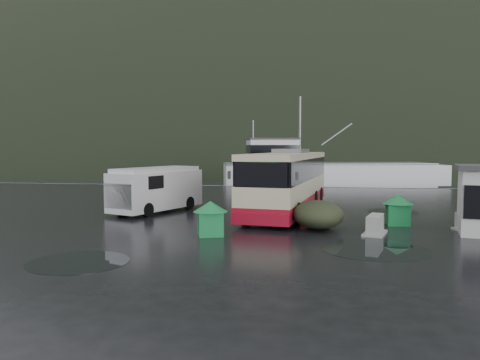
% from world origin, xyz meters
% --- Properties ---
extents(ground, '(160.00, 160.00, 0.00)m').
position_xyz_m(ground, '(0.00, 0.00, 0.00)').
color(ground, black).
rests_on(ground, ground).
extents(harbor_water, '(300.00, 180.00, 0.02)m').
position_xyz_m(harbor_water, '(0.00, 110.00, 0.00)').
color(harbor_water, black).
rests_on(harbor_water, ground).
extents(quay_edge, '(160.00, 0.60, 1.50)m').
position_xyz_m(quay_edge, '(0.00, 20.00, 0.00)').
color(quay_edge, '#999993').
rests_on(quay_edge, ground).
extents(headland, '(780.00, 540.00, 570.00)m').
position_xyz_m(headland, '(10.00, 250.00, 0.00)').
color(headland, black).
rests_on(headland, ground).
extents(coach_bus, '(4.55, 12.10, 3.34)m').
position_xyz_m(coach_bus, '(2.28, 4.28, 0.00)').
color(coach_bus, beige).
rests_on(coach_bus, ground).
extents(white_van, '(3.93, 5.99, 2.37)m').
position_xyz_m(white_van, '(-4.51, 3.08, 0.00)').
color(white_van, silver).
rests_on(white_van, ground).
extents(waste_bin_left, '(1.22, 1.22, 1.34)m').
position_xyz_m(waste_bin_left, '(-0.26, -3.00, 0.00)').
color(waste_bin_left, '#157A3B').
rests_on(waste_bin_left, ground).
extents(waste_bin_right, '(0.98, 0.98, 1.35)m').
position_xyz_m(waste_bin_right, '(7.29, 0.69, 0.00)').
color(waste_bin_right, '#157A3B').
rests_on(waste_bin_right, ground).
extents(dome_tent, '(2.20, 3.02, 1.17)m').
position_xyz_m(dome_tent, '(3.85, -0.66, 0.00)').
color(dome_tent, '#2C321E').
rests_on(dome_tent, ground).
extents(jersey_barrier_a, '(1.15, 1.67, 0.76)m').
position_xyz_m(jersey_barrier_a, '(6.02, -1.75, 0.00)').
color(jersey_barrier_a, '#999993').
rests_on(jersey_barrier_a, ground).
extents(jersey_barrier_c, '(1.10, 1.59, 0.72)m').
position_xyz_m(jersey_barrier_c, '(9.84, -0.64, 0.00)').
color(jersey_barrier_c, '#999993').
rests_on(jersey_barrier_c, ground).
extents(fishing_trawler, '(25.04, 11.06, 9.79)m').
position_xyz_m(fishing_trawler, '(4.97, 27.56, 0.00)').
color(fishing_trawler, silver).
rests_on(fishing_trawler, ground).
extents(puddles, '(13.80, 15.50, 0.01)m').
position_xyz_m(puddles, '(3.45, -3.18, 0.01)').
color(puddles, black).
rests_on(puddles, ground).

